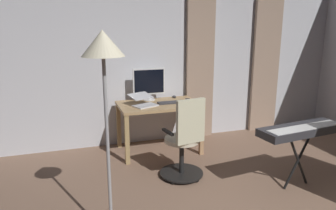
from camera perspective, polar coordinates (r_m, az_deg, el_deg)
The scene contains 12 objects.
back_room_partition at distance 5.32m, azimuth -0.04°, elevation 8.27°, with size 6.27×0.10×2.73m, color silver.
curtain_left_panel at distance 6.05m, azimuth 16.83°, elevation 6.57°, with size 0.52×0.06×2.35m, color tan.
curtain_right_panel at distance 5.43m, azimuth 5.68°, elevation 6.30°, with size 0.48×0.06×2.35m, color tan.
desk at distance 4.86m, azimuth -1.63°, elevation -0.90°, with size 1.20×0.75×0.75m.
office_chair at distance 4.04m, azimuth 2.96°, elevation -6.65°, with size 0.56×0.56×1.06m.
computer_monitor at distance 5.00m, azimuth -3.38°, elevation 3.98°, with size 0.50×0.18×0.50m.
computer_keyboard at distance 4.85m, azimuth 0.61°, elevation 0.46°, with size 0.41×0.13×0.02m, color #333338.
laptop at distance 4.70m, azimuth -4.36°, elevation 0.53°, with size 0.43×0.44×0.17m.
computer_mouse at distance 5.20m, azimuth 1.10°, elevation 1.48°, with size 0.06×0.10×0.04m, color #333338.
cell_phone_face_up at distance 5.07m, azimuth 3.46°, elevation 0.98°, with size 0.07×0.14×0.01m, color #333338.
piano_keyboard at distance 4.06m, azimuth 22.47°, elevation -4.27°, with size 1.10×0.44×0.77m.
floor_lamp at distance 2.62m, azimuth -11.28°, elevation 6.96°, with size 0.34×0.34×1.87m.
Camera 1 is at (1.64, 2.06, 1.92)m, focal length 34.53 mm.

